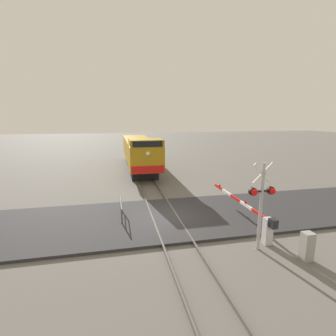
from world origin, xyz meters
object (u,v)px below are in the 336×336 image
crossing_gate (257,218)px  utility_cabinet (307,246)px  crossing_signal (262,197)px  guard_railing (121,208)px  locomotive (139,152)px

crossing_gate → utility_cabinet: (0.78, -2.44, -0.26)m
crossing_signal → crossing_gate: 2.10m
crossing_signal → crossing_gate: bearing=62.7°
crossing_gate → guard_railing: crossing_gate is taller
guard_railing → crossing_signal: bearing=-39.3°
crossing_gate → guard_railing: (-6.43, 3.46, -0.25)m
locomotive → crossing_gate: bearing=-76.8°
crossing_gate → utility_cabinet: bearing=-72.2°
utility_cabinet → guard_railing: utility_cabinet is taller
crossing_signal → crossing_gate: (0.66, 1.27, -1.54)m
crossing_signal → utility_cabinet: bearing=-39.0°
utility_cabinet → crossing_signal: bearing=141.0°
utility_cabinet → guard_railing: (-7.21, 5.90, 0.01)m
locomotive → crossing_gate: size_ratio=2.26×
crossing_signal → guard_railing: size_ratio=1.79×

